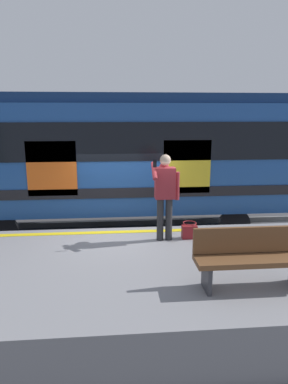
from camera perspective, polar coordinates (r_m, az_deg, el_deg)
ground_plane at (r=8.32m, az=-2.81°, el=-11.46°), size 24.00×24.00×0.00m
platform at (r=6.37m, az=-2.11°, el=-15.25°), size 15.78×3.93×0.86m
safety_line at (r=7.72m, az=-2.79°, el=-6.55°), size 15.46×0.16×0.01m
track_rail_near at (r=9.47m, az=-3.13°, el=-7.81°), size 20.51×0.08×0.16m
track_rail_far at (r=10.83m, az=-3.40°, el=-5.12°), size 20.51×0.08×0.16m
train_carriage at (r=9.62m, az=-4.11°, el=6.75°), size 9.09×2.99×3.73m
passenger at (r=6.98m, az=3.47°, el=0.29°), size 0.57×0.55×1.78m
handbag at (r=7.35m, az=7.48°, el=-6.38°), size 0.32×0.29×0.35m
bench at (r=5.50m, az=17.39°, el=-9.93°), size 1.75×0.44×0.90m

